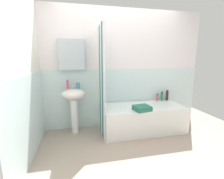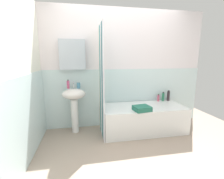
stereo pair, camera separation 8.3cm
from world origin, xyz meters
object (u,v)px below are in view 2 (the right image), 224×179
body_wash_bottle (163,97)px  towel_folded (142,108)px  sink (74,101)px  bathtub (143,118)px  soap_dispenser (68,84)px  lotion_bottle (158,98)px  toothbrush_cup (79,85)px  conditioner_bottle (168,96)px

body_wash_bottle → towel_folded: size_ratio=0.70×
sink → bathtub: (1.32, -0.18, -0.38)m
sink → soap_dispenser: (-0.10, 0.05, 0.31)m
bathtub → lotion_bottle: bearing=31.9°
toothbrush_cup → towel_folded: size_ratio=0.38×
soap_dispenser → bathtub: bearing=-9.1°
conditioner_bottle → toothbrush_cup: bearing=-177.8°
soap_dispenser → conditioner_bottle: (2.12, 0.06, -0.33)m
soap_dispenser → body_wash_bottle: soap_dispenser is taller
sink → toothbrush_cup: toothbrush_cup is taller
sink → toothbrush_cup: (0.09, 0.04, 0.28)m
body_wash_bottle → lotion_bottle: 0.11m
towel_folded → soap_dispenser: bearing=159.4°
soap_dispenser → toothbrush_cup: bearing=-2.6°
soap_dispenser → toothbrush_cup: 0.19m
bathtub → towel_folded: size_ratio=5.63×
sink → conditioner_bottle: sink is taller
conditioner_bottle → towel_folded: bearing=-146.4°
sink → towel_folded: sink is taller
conditioner_bottle → towel_folded: size_ratio=0.80×
toothbrush_cup → body_wash_bottle: toothbrush_cup is taller
soap_dispenser → lotion_bottle: 1.92m
conditioner_bottle → body_wash_bottle: conditioner_bottle is taller
body_wash_bottle → toothbrush_cup: bearing=-177.8°
toothbrush_cup → lotion_bottle: (1.69, 0.07, -0.34)m
body_wash_bottle → conditioner_bottle: bearing=1.1°
soap_dispenser → sink: bearing=-26.9°
conditioner_bottle → lotion_bottle: size_ratio=1.44×
sink → conditioner_bottle: size_ratio=3.76×
toothbrush_cup → body_wash_bottle: 1.83m
towel_folded → sink: bearing=160.0°
soap_dispenser → body_wash_bottle: bearing=1.8°
body_wash_bottle → towel_folded: 0.89m
lotion_bottle → towel_folded: size_ratio=0.56×
body_wash_bottle → towel_folded: bearing=-142.0°
body_wash_bottle → lotion_bottle: size_ratio=1.25×
sink → body_wash_bottle: bearing=3.4°
lotion_bottle → towel_folded: 0.80m
conditioner_bottle → towel_folded: conditioner_bottle is taller
bathtub → lotion_bottle: lotion_bottle is taller
soap_dispenser → body_wash_bottle: size_ratio=0.88×
bathtub → lotion_bottle: (0.46, 0.29, 0.32)m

